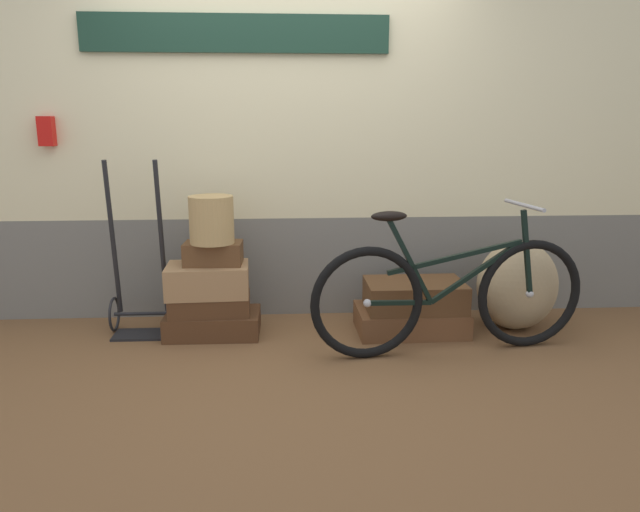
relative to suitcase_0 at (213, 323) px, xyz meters
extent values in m
cube|color=brown|center=(0.51, -0.34, -0.11)|extent=(9.12, 5.20, 0.06)
cube|color=slate|center=(0.51, 0.51, 0.29)|extent=(7.12, 0.20, 0.73)
cube|color=beige|center=(0.51, 0.51, 1.65)|extent=(7.12, 0.20, 1.98)
cube|color=#193828|center=(0.19, 0.39, 1.93)|extent=(2.09, 0.04, 0.25)
cube|color=red|center=(-1.12, 0.37, 1.28)|extent=(0.10, 0.08, 0.20)
cube|color=#4C2D19|center=(0.00, 0.00, 0.00)|extent=(0.64, 0.39, 0.16)
cube|color=#4C2D19|center=(-0.01, -0.01, 0.14)|extent=(0.54, 0.34, 0.13)
cube|color=#9E754C|center=(-0.02, 0.00, 0.31)|extent=(0.56, 0.38, 0.21)
cube|color=brown|center=(0.02, 0.02, 0.49)|extent=(0.39, 0.24, 0.15)
cube|color=brown|center=(1.36, -0.02, 0.00)|extent=(0.75, 0.47, 0.17)
cube|color=brown|center=(1.38, -0.03, 0.18)|extent=(0.67, 0.42, 0.19)
cylinder|color=tan|center=(0.02, -0.01, 0.72)|extent=(0.29, 0.29, 0.31)
torus|color=black|center=(-0.69, 0.11, 0.04)|extent=(0.02, 0.24, 0.24)
torus|color=black|center=(-0.31, 0.11, 0.04)|extent=(0.02, 0.24, 0.24)
cylinder|color=black|center=(-0.50, 0.11, 0.04)|extent=(0.38, 0.02, 0.02)
cylinder|color=black|center=(-0.66, 0.11, 0.58)|extent=(0.03, 0.14, 1.06)
cylinder|color=black|center=(-0.34, 0.11, 0.58)|extent=(0.03, 0.14, 1.06)
cube|color=black|center=(-0.50, 0.00, -0.07)|extent=(0.34, 0.22, 0.02)
ellipsoid|color=tan|center=(2.11, -0.01, 0.23)|extent=(0.56, 0.47, 0.63)
torus|color=black|center=(0.99, -0.47, 0.27)|extent=(0.71, 0.14, 0.70)
sphere|color=#B2B2B7|center=(0.99, -0.47, 0.27)|extent=(0.05, 0.05, 0.05)
torus|color=black|center=(2.06, -0.34, 0.27)|extent=(0.71, 0.14, 0.70)
sphere|color=#B2B2B7|center=(2.06, -0.34, 0.27)|extent=(0.05, 0.05, 0.05)
cube|color=black|center=(1.68, -0.39, 0.44)|extent=(0.59, 0.10, 0.39)
cube|color=black|center=(1.26, -0.44, 0.52)|extent=(0.31, 0.06, 0.54)
cube|color=black|center=(1.19, -0.45, 0.26)|extent=(0.41, 0.08, 0.05)
cube|color=black|center=(1.54, -0.41, 0.54)|extent=(0.86, 0.13, 0.19)
cube|color=black|center=(2.01, -0.35, 0.55)|extent=(0.12, 0.04, 0.55)
ellipsoid|color=black|center=(1.11, -0.46, 0.80)|extent=(0.23, 0.12, 0.06)
cylinder|color=#A5A5AD|center=(1.97, -0.36, 0.85)|extent=(0.08, 0.46, 0.02)
camera|label=1|loc=(0.49, -3.88, 1.35)|focal=33.21mm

